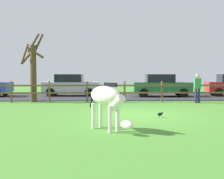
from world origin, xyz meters
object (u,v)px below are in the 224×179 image
at_px(zebra, 107,99).
at_px(crow_on_grass, 160,114).
at_px(visitor_near_fence, 197,87).
at_px(parked_car_green, 161,85).
at_px(bare_tree, 33,69).
at_px(parked_car_silver, 71,85).

distance_m(zebra, crow_on_grass, 3.31).
bearing_deg(zebra, visitor_near_fence, 56.19).
bearing_deg(visitor_near_fence, crow_on_grass, -120.70).
distance_m(crow_on_grass, visitor_near_fence, 6.23).
bearing_deg(parked_car_green, crow_on_grass, -101.47).
xyz_separation_m(bare_tree, zebra, (4.22, -8.64, -1.01)).
bearing_deg(bare_tree, parked_car_silver, 66.06).
height_order(zebra, crow_on_grass, zebra).
height_order(zebra, parked_car_green, parked_car_green).
relative_size(zebra, crow_on_grass, 7.50).
relative_size(parked_car_silver, parked_car_green, 1.00).
bearing_deg(bare_tree, zebra, -63.97).
bearing_deg(parked_car_silver, zebra, -78.92).
distance_m(bare_tree, parked_car_green, 8.85).
relative_size(crow_on_grass, parked_car_silver, 0.05).
relative_size(bare_tree, zebra, 2.50).
bearing_deg(bare_tree, crow_on_grass, -44.53).
relative_size(crow_on_grass, parked_car_green, 0.05).
relative_size(zebra, parked_car_silver, 0.40).
bearing_deg(crow_on_grass, zebra, -129.80).
bearing_deg(bare_tree, parked_car_green, 21.36).
height_order(parked_car_green, visitor_near_fence, visitor_near_fence).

